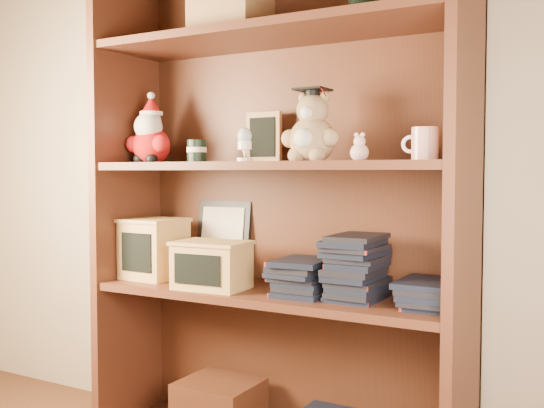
{
  "coord_description": "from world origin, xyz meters",
  "views": [
    {
      "loc": [
        1.05,
        -0.4,
        0.92
      ],
      "look_at": [
        0.08,
        1.3,
        0.82
      ],
      "focal_mm": 42.0,
      "sensor_mm": 36.0,
      "label": 1
    }
  ],
  "objects_px": {
    "bookcase": "(279,216)",
    "teacher_mug": "(424,144)",
    "treats_box": "(154,248)",
    "grad_teddy_bear": "(311,133)"
  },
  "relations": [
    {
      "from": "bookcase",
      "to": "teacher_mug",
      "type": "xyz_separation_m",
      "value": [
        0.48,
        -0.05,
        0.22
      ]
    },
    {
      "from": "teacher_mug",
      "to": "bookcase",
      "type": "bearing_deg",
      "value": 173.94
    },
    {
      "from": "treats_box",
      "to": "teacher_mug",
      "type": "bearing_deg",
      "value": 0.05
    },
    {
      "from": "teacher_mug",
      "to": "treats_box",
      "type": "distance_m",
      "value": 1.0
    },
    {
      "from": "bookcase",
      "to": "treats_box",
      "type": "bearing_deg",
      "value": -173.71
    },
    {
      "from": "treats_box",
      "to": "bookcase",
      "type": "bearing_deg",
      "value": 6.29
    },
    {
      "from": "treats_box",
      "to": "grad_teddy_bear",
      "type": "bearing_deg",
      "value": -0.55
    },
    {
      "from": "grad_teddy_bear",
      "to": "treats_box",
      "type": "distance_m",
      "value": 0.72
    },
    {
      "from": "grad_teddy_bear",
      "to": "bookcase",
      "type": "bearing_deg",
      "value": 157.83
    },
    {
      "from": "teacher_mug",
      "to": "treats_box",
      "type": "bearing_deg",
      "value": -179.95
    }
  ]
}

